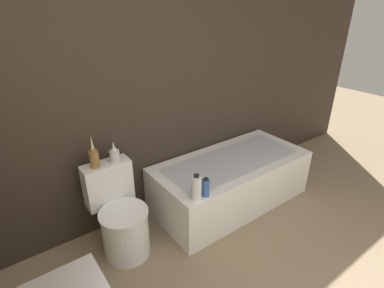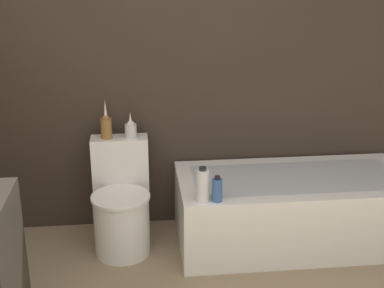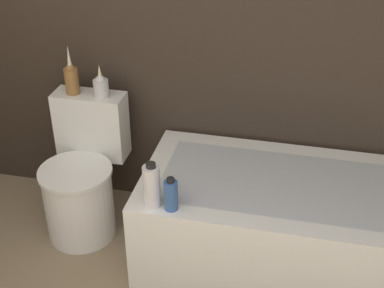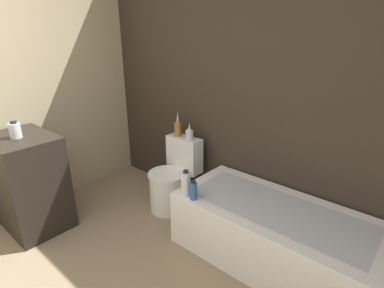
# 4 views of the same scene
# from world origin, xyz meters

# --- Properties ---
(wall_back_tiled) EXTENTS (6.40, 0.06, 2.60)m
(wall_back_tiled) POSITION_xyz_m (0.00, 2.31, 1.30)
(wall_back_tiled) COLOR #332821
(wall_back_tiled) RESTS_ON ground_plane
(bathtub) EXTENTS (1.58, 0.74, 0.48)m
(bathtub) POSITION_xyz_m (0.74, 1.89, 0.24)
(bathtub) COLOR white
(bathtub) RESTS_ON ground
(toilet) EXTENTS (0.39, 0.54, 0.73)m
(toilet) POSITION_xyz_m (-0.43, 1.94, 0.31)
(toilet) COLOR white
(toilet) RESTS_ON ground
(vase_gold) EXTENTS (0.07, 0.07, 0.27)m
(vase_gold) POSITION_xyz_m (-0.51, 2.12, 0.82)
(vase_gold) COLOR olive
(vase_gold) RESTS_ON toilet
(vase_silver) EXTENTS (0.08, 0.08, 0.18)m
(vase_silver) POSITION_xyz_m (-0.35, 2.11, 0.79)
(vase_silver) COLOR silver
(vase_silver) RESTS_ON toilet
(shampoo_bottle_tall) EXTENTS (0.08, 0.08, 0.22)m
(shampoo_bottle_tall) POSITION_xyz_m (0.08, 1.59, 0.59)
(shampoo_bottle_tall) COLOR silver
(shampoo_bottle_tall) RESTS_ON bathtub
(shampoo_bottle_short) EXTENTS (0.06, 0.06, 0.16)m
(shampoo_bottle_short) POSITION_xyz_m (0.16, 1.58, 0.56)
(shampoo_bottle_short) COLOR #335999
(shampoo_bottle_short) RESTS_ON bathtub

